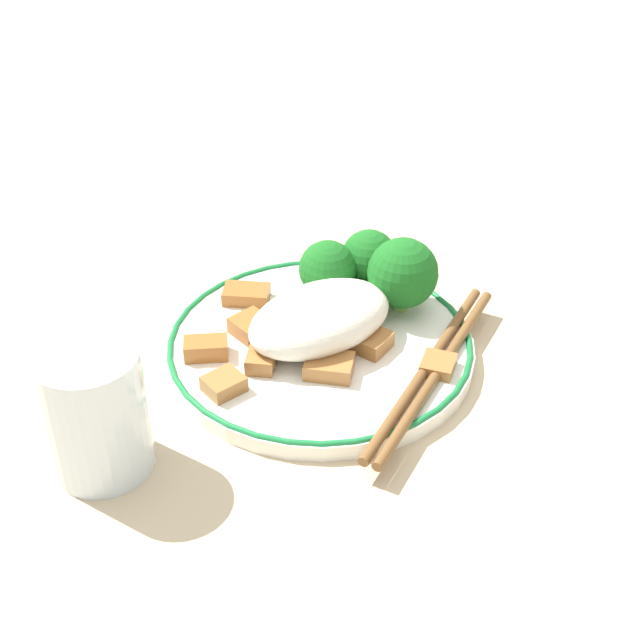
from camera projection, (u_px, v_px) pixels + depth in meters
name	position (u px, v px, depth m)	size (l,w,h in m)	color
ground_plane	(320.00, 354.00, 0.69)	(3.00, 3.00, 0.00)	#C6B28E
plate	(320.00, 346.00, 0.69)	(0.24, 0.24, 0.02)	white
rice_mound	(317.00, 320.00, 0.67)	(0.12, 0.07, 0.04)	white
broccoli_back_left	(406.00, 276.00, 0.70)	(0.06, 0.06, 0.06)	#7FB756
broccoli_back_center	(369.00, 258.00, 0.73)	(0.05, 0.05, 0.05)	#7FB756
broccoli_back_right	(328.00, 270.00, 0.71)	(0.05, 0.05, 0.05)	#7FB756
meat_near_front	(246.00, 294.00, 0.73)	(0.04, 0.04, 0.01)	#995B28
meat_near_left	(264.00, 361.00, 0.65)	(0.03, 0.04, 0.01)	#9E6633
meat_near_right	(251.00, 326.00, 0.69)	(0.03, 0.03, 0.01)	#995B28
meat_near_back	(329.00, 366.00, 0.65)	(0.04, 0.04, 0.01)	#9E6633
meat_on_rice_edge	(206.00, 348.00, 0.67)	(0.04, 0.03, 0.01)	#995B28
meat_mid_left	(438.00, 365.00, 0.65)	(0.03, 0.03, 0.01)	#9E6633
meat_mid_right	(224.00, 384.00, 0.63)	(0.03, 0.03, 0.01)	#9E6633
meat_far_scatter	(370.00, 341.00, 0.67)	(0.04, 0.04, 0.01)	#9E6633
chopsticks	(432.00, 369.00, 0.65)	(0.20, 0.12, 0.01)	brown
drinking_glass	(95.00, 411.00, 0.57)	(0.07, 0.07, 0.09)	silver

